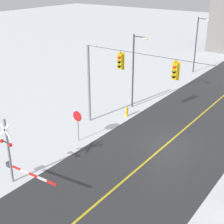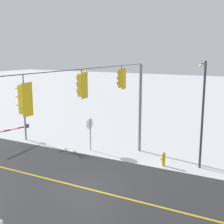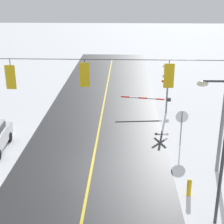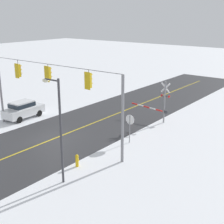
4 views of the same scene
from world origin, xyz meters
The scene contains 6 objects.
ground_plane centered at (0.00, 0.00, 0.00)m, with size 160.00×160.00×0.00m, color white.
signal_span centered at (0.05, -0.01, 4.29)m, with size 14.20×0.47×6.22m.
stop_sign centered at (-5.43, -3.19, 1.71)m, with size 0.80×0.09×2.35m.
railroad_crossing centered at (-4.89, -9.24, 1.99)m, with size 4.18×0.31×4.00m.
streetlamp_near centered at (-5.59, 4.54, 3.92)m, with size 1.39×0.28×6.50m.
fire_hydrant centered at (-5.01, 2.48, 0.47)m, with size 0.24×0.31×0.88m.
Camera 3 is at (-1.79, 16.89, 9.66)m, focal length 54.60 mm.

